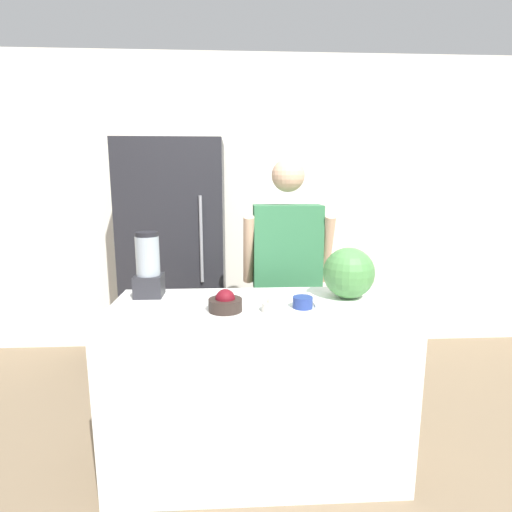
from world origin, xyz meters
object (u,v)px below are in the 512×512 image
at_px(bowl_cherries, 225,303).
at_px(bowl_small_blue, 303,302).
at_px(bowl_cream, 274,305).
at_px(watermelon, 349,273).
at_px(blender, 148,267).
at_px(person, 287,281).
at_px(refrigerator, 176,256).

distance_m(bowl_cherries, bowl_small_blue, 0.39).
bearing_deg(bowl_cream, watermelon, 21.82).
bearing_deg(watermelon, blender, 172.83).
height_order(person, bowl_small_blue, person).
height_order(refrigerator, bowl_cherries, refrigerator).
bearing_deg(bowl_cream, bowl_cherries, 175.17).
distance_m(refrigerator, blender, 1.11).
height_order(bowl_cream, blender, blender).
distance_m(watermelon, bowl_cream, 0.46).
bearing_deg(refrigerator, bowl_cherries, -72.46).
bearing_deg(refrigerator, bowl_cream, -64.22).
height_order(person, bowl_cherries, person).
distance_m(watermelon, blender, 1.08).
distance_m(refrigerator, person, 1.05).
xyz_separation_m(refrigerator, bowl_cream, (0.68, -1.40, 0.01)).
bearing_deg(person, blender, -150.02).
relative_size(bowl_cream, blender, 0.35).
xyz_separation_m(bowl_cherries, bowl_cream, (0.24, -0.02, -0.01)).
bearing_deg(bowl_small_blue, bowl_cherries, -176.00).
xyz_separation_m(refrigerator, person, (0.84, -0.62, -0.07)).
relative_size(person, bowl_cherries, 10.05).
xyz_separation_m(refrigerator, blender, (0.01, -1.10, 0.15)).
bearing_deg(bowl_cream, blender, 155.77).
relative_size(watermelon, bowl_small_blue, 2.70).
bearing_deg(watermelon, refrigerator, 131.30).
bearing_deg(person, refrigerator, 143.32).
relative_size(refrigerator, bowl_cherries, 11.04).
relative_size(refrigerator, person, 1.10).
bearing_deg(watermelon, bowl_cherries, -167.52).
bearing_deg(blender, watermelon, -7.17).
bearing_deg(bowl_cream, bowl_small_blue, 17.85).
bearing_deg(refrigerator, watermelon, -48.70).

